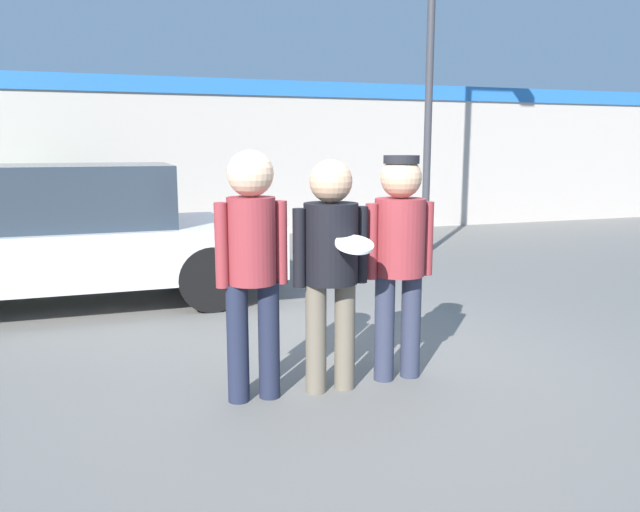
{
  "coord_description": "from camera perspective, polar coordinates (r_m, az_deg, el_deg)",
  "views": [
    {
      "loc": [
        -1.76,
        -4.47,
        1.75
      ],
      "look_at": [
        -0.3,
        -0.18,
        0.95
      ],
      "focal_mm": 35.0,
      "sensor_mm": 36.0,
      "label": 1
    }
  ],
  "objects": [
    {
      "name": "person_left",
      "position": [
        4.23,
        -6.25,
        0.13
      ],
      "size": [
        0.5,
        0.33,
        1.73
      ],
      "color": "#1E2338",
      "rests_on": "ground"
    },
    {
      "name": "parked_car_near",
      "position": [
        7.45,
        -21.82,
        1.8
      ],
      "size": [
        4.45,
        1.88,
        1.55
      ],
      "color": "silver",
      "rests_on": "ground"
    },
    {
      "name": "ground_plane",
      "position": [
        5.11,
        2.59,
        -10.01
      ],
      "size": [
        56.0,
        56.0,
        0.0
      ],
      "primitive_type": "plane",
      "color": "#66635E"
    },
    {
      "name": "person_middle_with_frisbee",
      "position": [
        4.37,
        1.01,
        0.08
      ],
      "size": [
        0.55,
        0.59,
        1.66
      ],
      "color": "#665B4C",
      "rests_on": "ground"
    },
    {
      "name": "storefront_building",
      "position": [
        12.29,
        -10.71,
        8.85
      ],
      "size": [
        24.0,
        0.22,
        3.01
      ],
      "color": "#B2A89E",
      "rests_on": "ground"
    },
    {
      "name": "shrub",
      "position": [
        11.34,
        -23.98,
        4.02
      ],
      "size": [
        1.46,
        1.46,
        1.46
      ],
      "color": "#387A3D",
      "rests_on": "ground"
    },
    {
      "name": "person_right",
      "position": [
        4.64,
        7.28,
        0.88
      ],
      "size": [
        0.54,
        0.37,
        1.68
      ],
      "color": "#2D3347",
      "rests_on": "ground"
    },
    {
      "name": "street_lamp",
      "position": [
        10.55,
        11.61,
        20.61
      ],
      "size": [
        1.61,
        0.35,
        6.02
      ],
      "color": "#38383D",
      "rests_on": "ground"
    }
  ]
}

